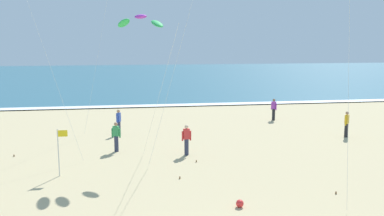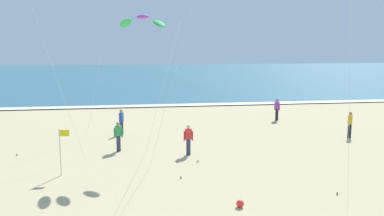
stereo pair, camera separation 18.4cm
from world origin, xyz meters
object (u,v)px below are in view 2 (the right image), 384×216
object	(u,v)px
bystander_blue_top	(121,122)
bystander_purple_top	(277,109)
bystander_yellow_top	(350,124)
bystander_red_top	(188,140)
lifeguard_flag	(61,147)
bystander_green_top	(118,136)
beach_ball	(240,204)
kite_arc_violet_extra	(143,22)

from	to	relation	value
bystander_blue_top	bystander_purple_top	bearing A→B (deg)	15.46
bystander_yellow_top	bystander_red_top	world-z (taller)	same
bystander_blue_top	lifeguard_flag	size ratio (longest dim) A/B	0.76
bystander_green_top	beach_ball	distance (m)	9.43
bystander_green_top	bystander_red_top	bearing A→B (deg)	-18.97
kite_arc_violet_extra	bystander_yellow_top	size ratio (longest dim) A/B	4.46
bystander_blue_top	bystander_yellow_top	bearing A→B (deg)	-11.42
kite_arc_violet_extra	beach_ball	size ratio (longest dim) A/B	25.32
kite_arc_violet_extra	lifeguard_flag	distance (m)	7.12
bystander_green_top	bystander_purple_top	distance (m)	13.29
bystander_red_top	lifeguard_flag	bearing A→B (deg)	-157.15
bystander_yellow_top	bystander_blue_top	distance (m)	13.99
lifeguard_flag	bystander_red_top	bearing A→B (deg)	22.85
bystander_green_top	bystander_purple_top	world-z (taller)	same
bystander_red_top	bystander_purple_top	bearing A→B (deg)	47.38
bystander_yellow_top	beach_ball	size ratio (longest dim) A/B	5.68
bystander_yellow_top	bystander_blue_top	size ratio (longest dim) A/B	1.00
bystander_green_top	lifeguard_flag	distance (m)	4.40
bystander_green_top	lifeguard_flag	size ratio (longest dim) A/B	0.76
kite_arc_violet_extra	bystander_red_top	size ratio (longest dim) A/B	4.46
bystander_yellow_top	lifeguard_flag	size ratio (longest dim) A/B	0.76
bystander_purple_top	beach_ball	size ratio (longest dim) A/B	5.68
bystander_purple_top	lifeguard_flag	distance (m)	17.34
bystander_purple_top	beach_ball	world-z (taller)	bystander_purple_top
kite_arc_violet_extra	bystander_yellow_top	bearing A→B (deg)	10.51
bystander_red_top	bystander_yellow_top	bearing A→B (deg)	13.56
bystander_green_top	lifeguard_flag	xyz separation A→B (m)	(-2.31, -3.72, 0.45)
beach_ball	kite_arc_violet_extra	bearing A→B (deg)	113.65
bystander_yellow_top	lifeguard_flag	bearing A→B (deg)	-162.92
bystander_yellow_top	lifeguard_flag	world-z (taller)	lifeguard_flag
bystander_green_top	lifeguard_flag	bearing A→B (deg)	-121.81
kite_arc_violet_extra	bystander_purple_top	bearing A→B (deg)	39.61
lifeguard_flag	beach_ball	world-z (taller)	lifeguard_flag
bystander_purple_top	beach_ball	distance (m)	16.75
bystander_blue_top	beach_ball	size ratio (longest dim) A/B	5.68
beach_ball	bystander_green_top	bearing A→B (deg)	118.73
kite_arc_violet_extra	bystander_red_top	world-z (taller)	kite_arc_violet_extra
bystander_purple_top	beach_ball	xyz separation A→B (m)	(-6.73, -15.33, -0.67)
bystander_green_top	kite_arc_violet_extra	bearing A→B (deg)	-38.00
bystander_red_top	bystander_purple_top	world-z (taller)	same
bystander_blue_top	beach_ball	world-z (taller)	bystander_blue_top
bystander_yellow_top	bystander_purple_top	bearing A→B (deg)	113.26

